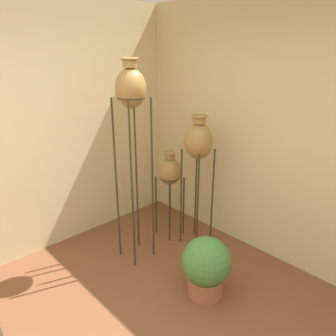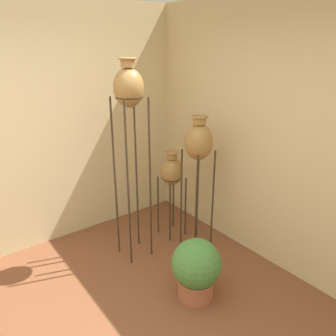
% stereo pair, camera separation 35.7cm
% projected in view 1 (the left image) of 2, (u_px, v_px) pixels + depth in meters
% --- Properties ---
extents(wall_right, '(0.06, 8.18, 2.70)m').
position_uv_depth(wall_right, '(308.00, 143.00, 3.09)').
color(wall_right, beige).
rests_on(wall_right, ground_plane).
extents(vase_stand_tall, '(0.29, 0.29, 2.11)m').
position_uv_depth(vase_stand_tall, '(131.00, 95.00, 3.07)').
color(vase_stand_tall, '#382D1E').
rests_on(vase_stand_tall, ground_plane).
extents(vase_stand_medium, '(0.30, 0.30, 1.53)m').
position_uv_depth(vase_stand_medium, '(199.00, 143.00, 3.49)').
color(vase_stand_medium, '#382D1E').
rests_on(vase_stand_medium, ground_plane).
extents(vase_stand_short, '(0.26, 0.26, 1.07)m').
position_uv_depth(vase_stand_short, '(170.00, 172.00, 3.83)').
color(vase_stand_short, '#382D1E').
rests_on(vase_stand_short, ground_plane).
extents(potted_plant, '(0.45, 0.45, 0.59)m').
position_uv_depth(potted_plant, '(206.00, 266.00, 3.01)').
color(potted_plant, '#B26647').
rests_on(potted_plant, ground_plane).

